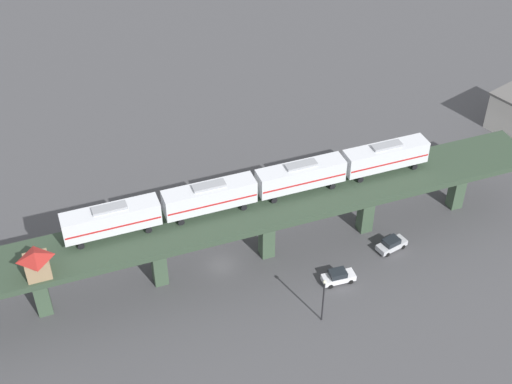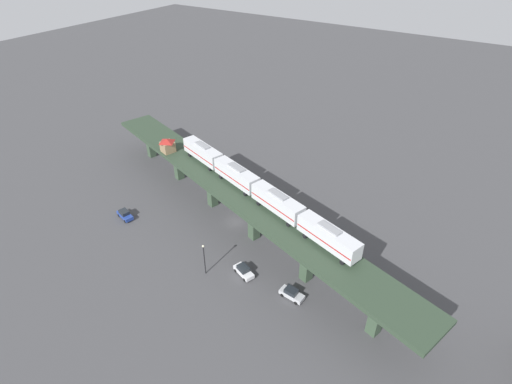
# 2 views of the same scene
# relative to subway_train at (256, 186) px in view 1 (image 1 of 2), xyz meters

# --- Properties ---
(ground_plane) EXTENTS (400.00, 400.00, 0.00)m
(ground_plane) POSITION_rel_subway_train_xyz_m (-0.32, -5.64, -11.27)
(ground_plane) COLOR #424244
(elevated_viaduct) EXTENTS (35.88, 90.22, 8.73)m
(elevated_viaduct) POSITION_rel_subway_train_xyz_m (-0.38, -5.83, -3.81)
(elevated_viaduct) COLOR #2C3D2C
(elevated_viaduct) RESTS_ON ground
(subway_train) EXTENTS (17.76, 48.31, 4.45)m
(subway_train) POSITION_rel_subway_train_xyz_m (0.00, 0.00, 0.00)
(subway_train) COLOR silver
(subway_train) RESTS_ON elevated_viaduct
(signal_hut) EXTENTS (4.04, 4.04, 3.40)m
(signal_hut) POSITION_rel_subway_train_xyz_m (-4.99, -28.25, -0.74)
(signal_hut) COLOR #8C7251
(signal_hut) RESTS_ON elevated_viaduct
(street_car_white) EXTENTS (3.25, 4.75, 1.89)m
(street_car_white) POSITION_rel_subway_train_xyz_m (11.57, 4.73, -10.34)
(street_car_white) COLOR silver
(street_car_white) RESTS_ON ground
(street_car_silver) EXTENTS (2.25, 4.54, 1.89)m
(street_car_silver) POSITION_rel_subway_train_xyz_m (11.55, 14.83, -10.34)
(street_car_silver) COLOR #B7BABF
(street_car_silver) RESTS_ON ground
(delivery_truck) EXTENTS (3.65, 7.51, 3.20)m
(delivery_truck) POSITION_rel_subway_train_xyz_m (-9.61, 1.30, -9.51)
(delivery_truck) COLOR #333338
(delivery_truck) RESTS_ON ground
(street_lamp) EXTENTS (0.44, 0.44, 6.94)m
(street_lamp) POSITION_rel_subway_train_xyz_m (15.16, -1.42, -7.17)
(street_lamp) COLOR black
(street_lamp) RESTS_ON ground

